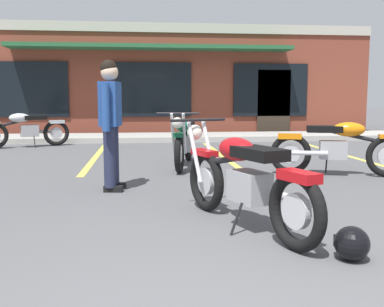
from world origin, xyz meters
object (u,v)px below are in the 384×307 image
object	(u,v)px
motorcycle_black_cruiser	(184,140)
helmet_on_pavement	(352,244)
person_in_shorts_foreground	(111,117)
motorcycle_foreground_classic	(243,178)
motorcycle_red_sportbike	(340,146)
motorcycle_silver_naked	(25,128)

from	to	relation	value
motorcycle_black_cruiser	helmet_on_pavement	bearing A→B (deg)	-80.22
person_in_shorts_foreground	helmet_on_pavement	distance (m)	3.47
motorcycle_foreground_classic	person_in_shorts_foreground	world-z (taller)	person_in_shorts_foreground
motorcycle_red_sportbike	motorcycle_silver_naked	xyz separation A→B (m)	(-5.85, 4.66, 0.00)
motorcycle_foreground_classic	motorcycle_silver_naked	bearing A→B (deg)	117.49
motorcycle_red_sportbike	helmet_on_pavement	world-z (taller)	motorcycle_red_sportbike
motorcycle_black_cruiser	motorcycle_silver_naked	size ratio (longest dim) A/B	1.06
motorcycle_foreground_classic	person_in_shorts_foreground	distance (m)	2.30
motorcycle_black_cruiser	person_in_shorts_foreground	world-z (taller)	person_in_shorts_foreground
motorcycle_black_cruiser	helmet_on_pavement	xyz separation A→B (m)	(0.81, -4.68, -0.33)
helmet_on_pavement	motorcycle_red_sportbike	bearing A→B (deg)	66.89
person_in_shorts_foreground	motorcycle_silver_naked	bearing A→B (deg)	114.24
motorcycle_red_sportbike	person_in_shorts_foreground	size ratio (longest dim) A/B	1.23
motorcycle_silver_naked	helmet_on_pavement	bearing A→B (deg)	-61.88
motorcycle_black_cruiser	motorcycle_silver_naked	xyz separation A→B (m)	(-3.55, 3.47, 0.00)
motorcycle_black_cruiser	person_in_shorts_foreground	xyz separation A→B (m)	(-1.12, -1.92, 0.49)
motorcycle_red_sportbike	motorcycle_silver_naked	size ratio (longest dim) A/B	1.04
motorcycle_foreground_classic	person_in_shorts_foreground	xyz separation A→B (m)	(-1.32, 1.82, 0.49)
motorcycle_foreground_classic	motorcycle_red_sportbike	size ratio (longest dim) A/B	0.98
motorcycle_black_cruiser	helmet_on_pavement	size ratio (longest dim) A/B	8.03
motorcycle_black_cruiser	motorcycle_red_sportbike	bearing A→B (deg)	-27.36
motorcycle_black_cruiser	person_in_shorts_foreground	size ratio (longest dim) A/B	1.25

